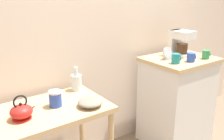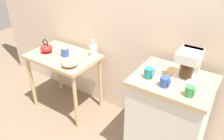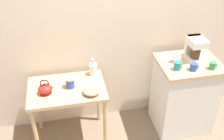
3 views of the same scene
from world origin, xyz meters
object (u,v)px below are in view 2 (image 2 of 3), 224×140
object	(u,v)px
mug_blue	(165,82)
table_clock	(160,67)
mug_tall_green	(190,91)
coffee_maker	(189,63)
mug_dark_teal	(149,73)
bowl_stoneware	(69,63)
teakettle	(46,48)
canister_enamel	(65,51)
glass_carafe_vase	(93,50)

from	to	relation	value
mug_blue	table_clock	size ratio (longest dim) A/B	0.68
mug_tall_green	coffee_maker	bearing A→B (deg)	112.10
mug_dark_teal	bowl_stoneware	bearing A→B (deg)	-179.76
mug_tall_green	mug_dark_teal	xyz separation A→B (m)	(-0.37, 0.06, 0.00)
mug_tall_green	mug_blue	bearing A→B (deg)	174.64
bowl_stoneware	teakettle	bearing A→B (deg)	167.86
canister_enamel	teakettle	bearing A→B (deg)	-169.01
bowl_stoneware	mug_dark_teal	distance (m)	0.95
teakettle	mug_tall_green	size ratio (longest dim) A/B	2.13
teakettle	glass_carafe_vase	world-z (taller)	glass_carafe_vase
coffee_maker	mug_dark_teal	world-z (taller)	coffee_maker
canister_enamel	bowl_stoneware	bearing A→B (deg)	-36.10
coffee_maker	mug_blue	bearing A→B (deg)	-114.70
glass_carafe_vase	canister_enamel	xyz separation A→B (m)	(-0.28, -0.19, -0.01)
coffee_maker	mug_tall_green	distance (m)	0.29
bowl_stoneware	glass_carafe_vase	size ratio (longest dim) A/B	0.91
mug_dark_teal	glass_carafe_vase	bearing A→B (deg)	158.55
bowl_stoneware	mug_blue	bearing A→B (deg)	-2.11
teakettle	coffee_maker	xyz separation A→B (m)	(1.67, 0.09, 0.26)
teakettle	glass_carafe_vase	bearing A→B (deg)	24.31
teakettle	mug_dark_teal	distance (m)	1.41
mug_blue	table_clock	world-z (taller)	table_clock
table_clock	bowl_stoneware	bearing A→B (deg)	-171.50
glass_carafe_vase	table_clock	size ratio (longest dim) A/B	1.64
mug_blue	coffee_maker	bearing A→B (deg)	65.30
bowl_stoneware	mug_dark_teal	xyz separation A→B (m)	(0.93, 0.00, 0.19)
glass_carafe_vase	mug_tall_green	xyz separation A→B (m)	(1.23, -0.40, 0.14)
glass_carafe_vase	mug_tall_green	world-z (taller)	mug_tall_green
bowl_stoneware	teakettle	size ratio (longest dim) A/B	1.02
coffee_maker	mug_blue	xyz separation A→B (m)	(-0.11, -0.23, -0.10)
glass_carafe_vase	mug_dark_teal	bearing A→B (deg)	-21.45
mug_tall_green	mug_blue	xyz separation A→B (m)	(-0.21, 0.02, -0.00)
canister_enamel	table_clock	size ratio (longest dim) A/B	0.95
teakettle	mug_tall_green	distance (m)	1.78
bowl_stoneware	mug_dark_teal	size ratio (longest dim) A/B	2.00
glass_carafe_vase	coffee_maker	bearing A→B (deg)	-7.70
mug_tall_green	mug_dark_teal	distance (m)	0.38
canister_enamel	coffee_maker	distance (m)	1.43
bowl_stoneware	coffee_maker	world-z (taller)	coffee_maker
canister_enamel	glass_carafe_vase	bearing A→B (deg)	34.77
canister_enamel	mug_tall_green	bearing A→B (deg)	-7.95
bowl_stoneware	mug_blue	xyz separation A→B (m)	(1.09, -0.04, 0.18)
bowl_stoneware	mug_tall_green	distance (m)	1.31
canister_enamel	coffee_maker	size ratio (longest dim) A/B	0.46
teakettle	coffee_maker	world-z (taller)	coffee_maker
bowl_stoneware	mug_dark_teal	world-z (taller)	mug_dark_teal
mug_blue	mug_dark_teal	size ratio (longest dim) A/B	0.92
mug_blue	mug_dark_teal	bearing A→B (deg)	164.89
mug_dark_teal	mug_blue	bearing A→B (deg)	-15.11
glass_carafe_vase	mug_dark_teal	xyz separation A→B (m)	(0.86, -0.34, 0.15)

